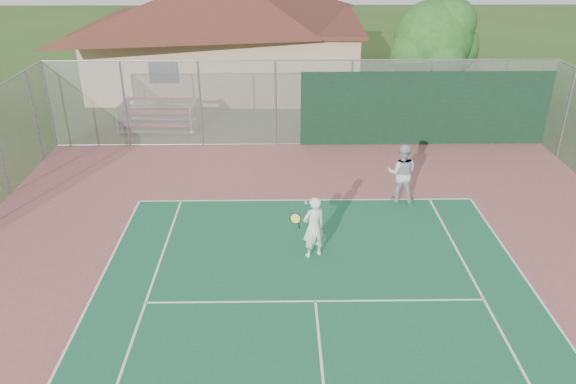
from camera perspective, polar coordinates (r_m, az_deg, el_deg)
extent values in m
cylinder|color=gray|center=(24.45, -23.09, 8.12)|extent=(0.08, 0.08, 3.50)
cylinder|color=gray|center=(23.49, -16.23, 8.51)|extent=(0.08, 0.08, 3.50)
cylinder|color=gray|center=(22.88, -8.88, 8.78)|extent=(0.08, 0.08, 3.50)
cylinder|color=gray|center=(22.66, -1.26, 8.92)|extent=(0.08, 0.08, 3.50)
cylinder|color=gray|center=(22.84, 6.38, 8.90)|extent=(0.08, 0.08, 3.50)
cylinder|color=gray|center=(23.40, 13.77, 8.73)|extent=(0.08, 0.08, 3.50)
cylinder|color=gray|center=(24.32, 20.71, 8.45)|extent=(0.08, 0.08, 3.50)
cylinder|color=gray|center=(25.12, 25.00, 8.21)|extent=(0.08, 0.08, 3.50)
cylinder|color=gray|center=(22.23, 1.34, 13.25)|extent=(20.00, 0.05, 0.05)
cylinder|color=gray|center=(23.23, 1.26, 4.91)|extent=(20.00, 0.05, 0.05)
cube|color=#999EA0|center=(22.68, 1.30, 8.93)|extent=(20.00, 0.02, 3.50)
cube|color=black|center=(23.41, 13.75, 8.23)|extent=(10.00, 0.04, 3.00)
cylinder|color=gray|center=(23.13, -24.36, 6.96)|extent=(0.08, 0.08, 3.50)
cylinder|color=gray|center=(23.84, 26.43, 7.07)|extent=(0.08, 0.08, 3.50)
cube|color=tan|center=(32.08, -5.95, 13.73)|extent=(13.83, 9.50, 3.38)
cube|color=brown|center=(31.77, -6.10, 16.81)|extent=(14.42, 10.08, 0.20)
cube|color=black|center=(27.68, -1.92, 10.82)|extent=(1.01, 0.06, 2.36)
cube|color=#943B22|center=(25.07, -13.15, 6.66)|extent=(3.36, 0.44, 0.06)
cube|color=#B2B5BA|center=(24.89, -13.22, 5.96)|extent=(3.35, 0.41, 0.04)
cube|color=#943B22|center=(25.52, -12.97, 7.94)|extent=(3.36, 0.44, 0.06)
cube|color=#B2B5BA|center=(25.33, -13.04, 7.26)|extent=(3.35, 0.41, 0.04)
cube|color=#943B22|center=(25.99, -12.80, 9.18)|extent=(3.36, 0.44, 0.06)
cube|color=#B2B5BA|center=(25.79, -12.87, 8.52)|extent=(3.35, 0.41, 0.04)
cube|color=#B2B5BA|center=(25.94, -16.34, 7.45)|extent=(0.14, 2.01, 1.23)
cube|color=#B2B5BA|center=(25.30, -9.44, 7.69)|extent=(0.14, 2.01, 1.23)
cylinder|color=#3C2A15|center=(26.12, 13.96, 9.81)|extent=(0.38, 0.38, 2.93)
sphere|color=#1F5119|center=(25.61, 14.51, 14.75)|extent=(3.35, 3.35, 3.35)
sphere|color=#1F5119|center=(26.24, 16.29, 13.87)|extent=(2.30, 2.30, 2.30)
sphere|color=#1F5119|center=(25.11, 12.72, 13.50)|extent=(2.09, 2.09, 2.09)
sphere|color=#1F5119|center=(24.89, 15.36, 12.88)|extent=(1.88, 1.88, 1.88)
sphere|color=#1F5119|center=(26.36, 13.33, 14.71)|extent=(2.09, 2.09, 2.09)
sphere|color=#1F5119|center=(25.46, 16.24, 16.18)|extent=(2.09, 2.09, 2.09)
imported|color=white|center=(15.15, 2.62, -3.65)|extent=(0.77, 0.66, 1.78)
imported|color=#B1B3B6|center=(18.51, 11.48, 1.85)|extent=(1.09, 0.93, 1.96)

